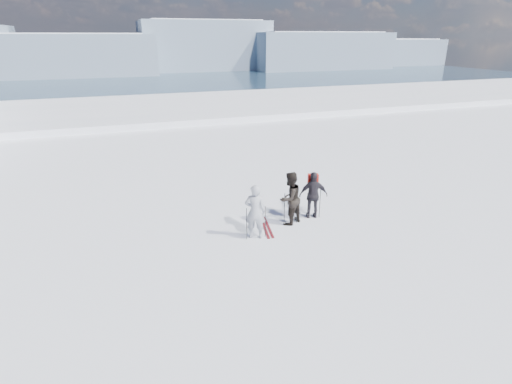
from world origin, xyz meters
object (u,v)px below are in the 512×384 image
skis_loose (267,227)px  skier_grey (255,212)px  skier_dark (290,198)px  skier_pack (313,195)px

skis_loose → skier_grey: bearing=-139.7°
skier_dark → skier_pack: 1.08m
skier_grey → skis_loose: skier_grey is taller
skier_pack → skis_loose: 2.18m
skier_dark → skier_pack: (1.05, 0.19, -0.09)m
skier_grey → skis_loose: (0.63, 0.54, -0.95)m
skier_dark → skier_pack: size_ratio=1.10×
skier_dark → skier_pack: skier_dark is taller
skier_grey → skier_dark: bearing=-134.3°
skier_dark → skis_loose: size_ratio=1.18×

